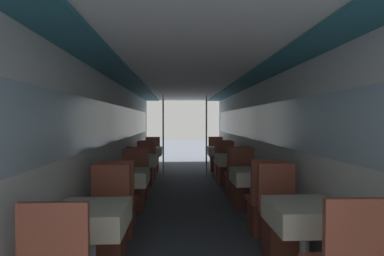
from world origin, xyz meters
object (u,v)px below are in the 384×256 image
(chair_left_far_2, at_px, (145,172))
(chair_right_near_2, at_px, (236,182))
(chair_right_near_1, at_px, (264,210))
(chair_right_far_2, at_px, (226,171))
(dining_table_left_2, at_px, (142,162))
(chair_right_far_1, at_px, (244,189))
(chair_left_far_0, at_px, (107,231))
(dining_table_right_0, at_px, (305,218))
(dining_table_right_1, at_px, (253,178))
(chair_left_far_1, at_px, (133,191))
(chair_left_near_3, at_px, (148,167))
(chair_left_far_3, at_px, (152,161))
(support_pole_left_3, at_px, (163,135))
(dining_table_right_3, at_px, (219,152))
(dining_table_left_0, at_px, (91,221))
(dining_table_left_3, at_px, (150,152))
(chair_right_far_0, at_px, (281,228))
(dining_table_right_2, at_px, (231,161))
(dining_table_left_1, at_px, (127,179))
(chair_left_near_2, at_px, (138,182))
(chair_right_far_3, at_px, (216,160))
(chair_right_near_3, at_px, (222,167))
(chair_left_near_1, at_px, (119,213))
(support_pole_right_3, at_px, (206,135))

(chair_left_far_2, bearing_deg, chair_right_near_2, 147.42)
(chair_right_near_1, height_order, chair_right_far_2, same)
(dining_table_left_2, distance_m, chair_right_far_1, 2.19)
(chair_left_far_0, height_order, chair_right_far_2, same)
(dining_table_right_0, distance_m, dining_table_right_1, 1.78)
(chair_left_far_1, xyz_separation_m, chair_left_near_3, (0.00, 2.41, 0.00))
(chair_left_far_3, height_order, support_pole_left_3, support_pole_left_3)
(dining_table_right_3, bearing_deg, dining_table_left_2, -135.39)
(dining_table_left_0, distance_m, dining_table_left_3, 5.35)
(support_pole_left_3, distance_m, chair_right_far_0, 5.05)
(chair_right_near_1, bearing_deg, dining_table_right_2, 90.00)
(chair_right_near_1, bearing_deg, dining_table_left_3, 113.57)
(dining_table_left_1, bearing_deg, dining_table_left_2, 90.00)
(dining_table_left_0, height_order, chair_left_near_2, chair_left_near_2)
(dining_table_left_0, relative_size, chair_right_far_3, 0.75)
(support_pole_left_3, relative_size, chair_right_near_3, 2.18)
(chair_left_near_2, height_order, dining_table_right_3, chair_left_near_2)
(dining_table_left_1, xyz_separation_m, dining_table_right_0, (1.81, -1.78, 0.00))
(chair_left_near_1, height_order, dining_table_right_3, chair_left_near_1)
(chair_left_far_3, relative_size, chair_right_far_1, 1.00)
(dining_table_left_0, bearing_deg, chair_left_far_1, 90.00)
(chair_right_near_1, height_order, chair_right_far_1, same)
(dining_table_right_3, bearing_deg, dining_table_right_0, -90.00)
(chair_left_near_2, height_order, dining_table_right_2, chair_left_near_2)
(chair_right_far_1, bearing_deg, dining_table_left_3, -58.83)
(dining_table_right_2, bearing_deg, chair_right_near_2, -90.00)
(dining_table_left_0, distance_m, support_pole_right_3, 5.57)
(chair_left_far_0, xyz_separation_m, chair_left_near_2, (0.00, 2.41, 0.00))
(chair_right_far_2, relative_size, chair_right_near_3, 1.00)
(dining_table_left_3, bearing_deg, chair_right_near_3, -17.72)
(chair_right_near_3, bearing_deg, chair_right_far_3, 90.00)
(chair_left_far_0, relative_size, chair_left_near_2, 1.00)
(dining_table_left_0, height_order, dining_table_left_3, same)
(dining_table_left_2, relative_size, dining_table_right_2, 1.00)
(dining_table_left_2, distance_m, chair_left_far_2, 0.65)
(chair_left_near_1, relative_size, chair_right_near_2, 1.00)
(chair_left_far_3, bearing_deg, chair_right_near_2, 121.60)
(dining_table_left_2, bearing_deg, chair_right_near_1, -52.56)
(chair_left_far_2, relative_size, dining_table_right_0, 1.33)
(chair_left_near_2, xyz_separation_m, chair_right_far_2, (1.81, 1.16, 0.00))
(chair_right_near_2, bearing_deg, chair_right_far_3, 90.00)
(chair_left_far_3, height_order, chair_right_far_3, same)
(dining_table_left_1, distance_m, dining_table_right_1, 1.81)
(chair_left_far_2, height_order, dining_table_left_3, chair_left_far_2)
(chair_right_near_1, distance_m, chair_right_far_3, 4.72)
(dining_table_right_3, bearing_deg, chair_right_near_2, -90.00)
(dining_table_left_2, relative_size, dining_table_right_1, 1.00)
(chair_right_far_1, height_order, support_pole_right_3, support_pole_right_3)
(dining_table_right_3, bearing_deg, dining_table_left_3, 180.00)
(dining_table_left_1, bearing_deg, chair_right_near_2, 33.70)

